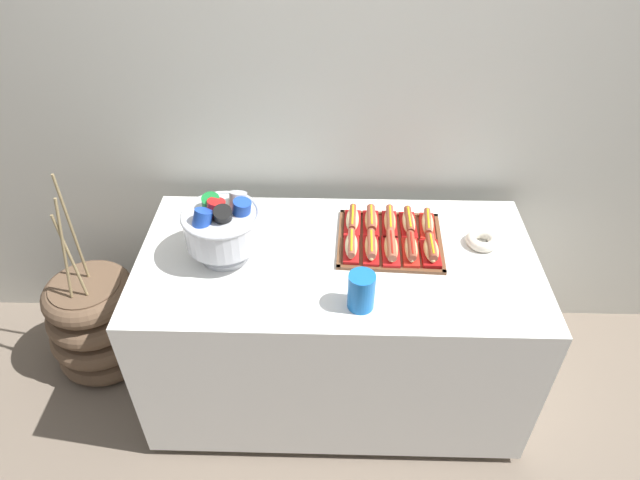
{
  "coord_description": "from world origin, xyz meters",
  "views": [
    {
      "loc": [
        -0.03,
        -1.58,
        2.16
      ],
      "look_at": [
        -0.07,
        0.06,
        0.82
      ],
      "focal_mm": 30.94,
      "sensor_mm": 36.0,
      "label": 1
    }
  ],
  "objects_px": {
    "hot_dog_6": "(371,221)",
    "cup_stack": "(361,291)",
    "hot_dog_2": "(391,248)",
    "donut": "(482,240)",
    "hot_dog_9": "(427,224)",
    "hot_dog_5": "(352,220)",
    "buffet_table": "(336,323)",
    "hot_dog_4": "(431,250)",
    "serving_tray": "(390,241)",
    "punch_bowl": "(223,225)",
    "hot_dog_1": "(371,247)",
    "hot_dog_3": "(411,249)",
    "hot_dog_7": "(390,222)",
    "floor_vase": "(99,322)",
    "hot_dog_8": "(409,223)",
    "hot_dog_0": "(351,246)"
  },
  "relations": [
    {
      "from": "hot_dog_4",
      "to": "hot_dog_7",
      "type": "relative_size",
      "value": 0.86
    },
    {
      "from": "serving_tray",
      "to": "hot_dog_5",
      "type": "bearing_deg",
      "value": 148.5
    },
    {
      "from": "hot_dog_6",
      "to": "cup_stack",
      "type": "xyz_separation_m",
      "value": [
        -0.06,
        -0.44,
        0.03
      ]
    },
    {
      "from": "serving_tray",
      "to": "hot_dog_3",
      "type": "bearing_deg",
      "value": -50.41
    },
    {
      "from": "donut",
      "to": "hot_dog_0",
      "type": "bearing_deg",
      "value": -172.4
    },
    {
      "from": "hot_dog_2",
      "to": "hot_dog_6",
      "type": "xyz_separation_m",
      "value": [
        -0.07,
        0.17,
        -0.0
      ]
    },
    {
      "from": "hot_dog_9",
      "to": "cup_stack",
      "type": "distance_m",
      "value": 0.51
    },
    {
      "from": "hot_dog_1",
      "to": "punch_bowl",
      "type": "bearing_deg",
      "value": -178.58
    },
    {
      "from": "hot_dog_7",
      "to": "punch_bowl",
      "type": "relative_size",
      "value": 0.61
    },
    {
      "from": "hot_dog_1",
      "to": "hot_dog_9",
      "type": "xyz_separation_m",
      "value": [
        0.23,
        0.15,
        -0.0
      ]
    },
    {
      "from": "hot_dog_9",
      "to": "hot_dog_5",
      "type": "bearing_deg",
      "value": 177.31
    },
    {
      "from": "serving_tray",
      "to": "hot_dog_9",
      "type": "height_order",
      "value": "hot_dog_9"
    },
    {
      "from": "hot_dog_9",
      "to": "punch_bowl",
      "type": "height_order",
      "value": "punch_bowl"
    },
    {
      "from": "hot_dog_5",
      "to": "hot_dog_9",
      "type": "distance_m",
      "value": 0.3
    },
    {
      "from": "floor_vase",
      "to": "hot_dog_3",
      "type": "distance_m",
      "value": 1.51
    },
    {
      "from": "hot_dog_8",
      "to": "cup_stack",
      "type": "relative_size",
      "value": 1.23
    },
    {
      "from": "hot_dog_7",
      "to": "hot_dog_3",
      "type": "bearing_deg",
      "value": -68.24
    },
    {
      "from": "hot_dog_0",
      "to": "hot_dog_8",
      "type": "height_order",
      "value": "hot_dog_0"
    },
    {
      "from": "floor_vase",
      "to": "hot_dog_6",
      "type": "bearing_deg",
      "value": 2.05
    },
    {
      "from": "hot_dog_1",
      "to": "hot_dog_3",
      "type": "bearing_deg",
      "value": -2.69
    },
    {
      "from": "buffet_table",
      "to": "hot_dog_4",
      "type": "xyz_separation_m",
      "value": [
        0.35,
        0.01,
        0.41
      ]
    },
    {
      "from": "hot_dog_2",
      "to": "hot_dog_9",
      "type": "height_order",
      "value": "hot_dog_2"
    },
    {
      "from": "hot_dog_1",
      "to": "serving_tray",
      "type": "bearing_deg",
      "value": 45.04
    },
    {
      "from": "hot_dog_0",
      "to": "hot_dog_2",
      "type": "xyz_separation_m",
      "value": [
        0.15,
        -0.01,
        -0.0
      ]
    },
    {
      "from": "floor_vase",
      "to": "hot_dog_4",
      "type": "relative_size",
      "value": 6.53
    },
    {
      "from": "serving_tray",
      "to": "donut",
      "type": "height_order",
      "value": "donut"
    },
    {
      "from": "serving_tray",
      "to": "hot_dog_6",
      "type": "relative_size",
      "value": 2.46
    },
    {
      "from": "hot_dog_3",
      "to": "buffet_table",
      "type": "bearing_deg",
      "value": -177.68
    },
    {
      "from": "hot_dog_5",
      "to": "hot_dog_8",
      "type": "relative_size",
      "value": 0.99
    },
    {
      "from": "hot_dog_0",
      "to": "punch_bowl",
      "type": "height_order",
      "value": "punch_bowl"
    },
    {
      "from": "buffet_table",
      "to": "hot_dog_1",
      "type": "relative_size",
      "value": 8.84
    },
    {
      "from": "hot_dog_2",
      "to": "cup_stack",
      "type": "bearing_deg",
      "value": -114.53
    },
    {
      "from": "punch_bowl",
      "to": "donut",
      "type": "height_order",
      "value": "punch_bowl"
    },
    {
      "from": "floor_vase",
      "to": "hot_dog_7",
      "type": "bearing_deg",
      "value": 1.78
    },
    {
      "from": "hot_dog_8",
      "to": "hot_dog_4",
      "type": "bearing_deg",
      "value": -68.24
    },
    {
      "from": "buffet_table",
      "to": "hot_dog_9",
      "type": "height_order",
      "value": "hot_dog_9"
    },
    {
      "from": "buffet_table",
      "to": "cup_stack",
      "type": "height_order",
      "value": "cup_stack"
    },
    {
      "from": "hot_dog_3",
      "to": "hot_dog_2",
      "type": "bearing_deg",
      "value": 177.31
    },
    {
      "from": "hot_dog_3",
      "to": "hot_dog_9",
      "type": "relative_size",
      "value": 0.96
    },
    {
      "from": "hot_dog_2",
      "to": "hot_dog_5",
      "type": "relative_size",
      "value": 1.04
    },
    {
      "from": "punch_bowl",
      "to": "donut",
      "type": "bearing_deg",
      "value": 4.94
    },
    {
      "from": "hot_dog_1",
      "to": "hot_dog_4",
      "type": "relative_size",
      "value": 1.12
    },
    {
      "from": "hot_dog_4",
      "to": "hot_dog_6",
      "type": "bearing_deg",
      "value": 141.06
    },
    {
      "from": "hot_dog_2",
      "to": "donut",
      "type": "height_order",
      "value": "hot_dog_2"
    },
    {
      "from": "hot_dog_2",
      "to": "buffet_table",
      "type": "bearing_deg",
      "value": -175.82
    },
    {
      "from": "buffet_table",
      "to": "hot_dog_9",
      "type": "distance_m",
      "value": 0.57
    },
    {
      "from": "hot_dog_4",
      "to": "hot_dog_0",
      "type": "bearing_deg",
      "value": 177.31
    },
    {
      "from": "serving_tray",
      "to": "hot_dog_8",
      "type": "xyz_separation_m",
      "value": [
        0.08,
        0.08,
        0.03
      ]
    },
    {
      "from": "hot_dog_3",
      "to": "hot_dog_7",
      "type": "relative_size",
      "value": 0.94
    },
    {
      "from": "floor_vase",
      "to": "hot_dog_5",
      "type": "relative_size",
      "value": 5.94
    }
  ]
}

